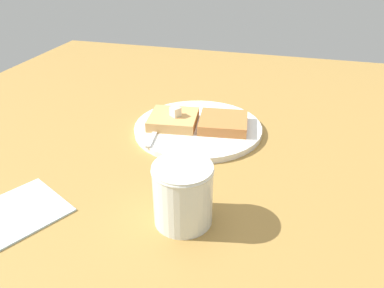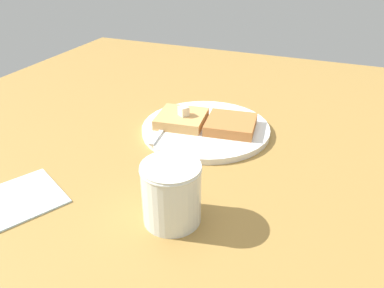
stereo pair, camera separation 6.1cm
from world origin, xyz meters
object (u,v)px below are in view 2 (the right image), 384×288
(fork, at_px, (167,123))
(syrup_jar, at_px, (172,196))
(plate, at_px, (206,128))
(napkin, at_px, (11,202))

(fork, height_order, syrup_jar, syrup_jar)
(plate, distance_m, fork, 0.08)
(fork, relative_size, syrup_jar, 1.83)
(fork, bearing_deg, napkin, -110.31)
(plate, bearing_deg, syrup_jar, -79.75)
(fork, xyz_separation_m, napkin, (-0.11, -0.30, -0.01))
(fork, distance_m, napkin, 0.32)
(fork, distance_m, syrup_jar, 0.27)
(plate, xyz_separation_m, fork, (-0.08, -0.02, 0.01))
(plate, bearing_deg, fork, -163.92)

